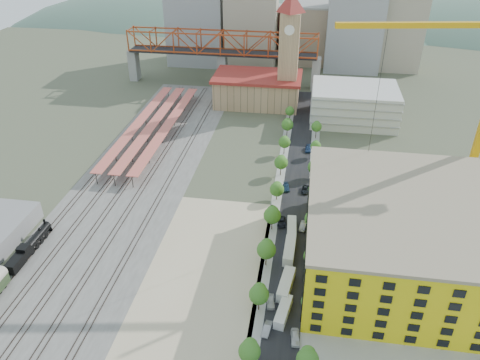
% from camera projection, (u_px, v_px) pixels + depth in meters
% --- Properties ---
extents(ground, '(400.00, 400.00, 0.00)m').
position_uv_depth(ground, '(240.00, 206.00, 139.25)').
color(ground, '#474C38').
rests_on(ground, ground).
extents(ballast_strip, '(36.00, 165.00, 0.06)m').
position_uv_depth(ballast_strip, '(143.00, 168.00, 158.83)').
color(ballast_strip, '#605E59').
rests_on(ballast_strip, ground).
extents(dirt_lot, '(28.00, 67.00, 0.06)m').
position_uv_depth(dirt_lot, '(203.00, 277.00, 113.08)').
color(dirt_lot, tan).
rests_on(dirt_lot, ground).
extents(street_asphalt, '(12.00, 170.00, 0.06)m').
position_uv_depth(street_asphalt, '(296.00, 184.00, 149.82)').
color(street_asphalt, black).
rests_on(street_asphalt, ground).
extents(sidewalk_west, '(3.00, 170.00, 0.04)m').
position_uv_depth(sidewalk_west, '(279.00, 183.00, 150.55)').
color(sidewalk_west, gray).
rests_on(sidewalk_west, ground).
extents(sidewalk_east, '(3.00, 170.00, 0.04)m').
position_uv_depth(sidewalk_east, '(314.00, 186.00, 149.09)').
color(sidewalk_east, gray).
rests_on(sidewalk_east, ground).
extents(construction_pad, '(50.00, 90.00, 0.06)m').
position_uv_depth(construction_pad, '(406.00, 266.00, 116.32)').
color(construction_pad, gray).
rests_on(construction_pad, ground).
extents(rail_tracks, '(26.56, 160.00, 0.18)m').
position_uv_depth(rail_tracks, '(138.00, 167.00, 159.01)').
color(rail_tracks, '#382B23').
rests_on(rail_tracks, ground).
extents(platform_canopies, '(16.00, 80.00, 4.12)m').
position_uv_depth(platform_canopies, '(153.00, 124.00, 180.75)').
color(platform_canopies, '#D55155').
rests_on(platform_canopies, ground).
extents(station_hall, '(38.00, 24.00, 13.10)m').
position_uv_depth(station_hall, '(257.00, 89.00, 205.95)').
color(station_hall, tan).
rests_on(station_hall, ground).
extents(clock_tower, '(12.00, 12.00, 52.00)m').
position_uv_depth(clock_tower, '(289.00, 41.00, 191.19)').
color(clock_tower, tan).
rests_on(clock_tower, ground).
extents(parking_garage, '(34.00, 26.00, 14.00)m').
position_uv_depth(parking_garage, '(354.00, 104.00, 190.18)').
color(parking_garage, silver).
rests_on(parking_garage, ground).
extents(truss_bridge, '(94.00, 9.60, 25.60)m').
position_uv_depth(truss_bridge, '(222.00, 46.00, 221.81)').
color(truss_bridge, gray).
rests_on(truss_bridge, ground).
extents(construction_building, '(44.60, 50.60, 18.80)m').
position_uv_depth(construction_building, '(400.00, 235.00, 111.90)').
color(construction_building, yellow).
rests_on(construction_building, ground).
extents(street_trees, '(15.40, 124.40, 8.00)m').
position_uv_depth(street_trees, '(295.00, 201.00, 141.36)').
color(street_trees, '#38671E').
rests_on(street_trees, ground).
extents(skyline, '(133.00, 46.00, 60.00)m').
position_uv_depth(skyline, '(295.00, 22.00, 247.09)').
color(skyline, '#9EA0A3').
rests_on(skyline, ground).
extents(distant_hills, '(647.00, 264.00, 227.00)m').
position_uv_depth(distant_hills, '(340.00, 118.00, 394.44)').
color(distant_hills, '#4C6B59').
rests_on(distant_hills, ground).
extents(locomotive, '(2.58, 19.91, 4.98)m').
position_uv_depth(locomotive, '(31.00, 245.00, 120.42)').
color(locomotive, black).
rests_on(locomotive, ground).
extents(tower_crane, '(57.20, 11.78, 61.60)m').
position_uv_depth(tower_crane, '(480.00, 84.00, 119.32)').
color(tower_crane, '#F3AC0F').
rests_on(tower_crane, ground).
extents(site_trailer_a, '(3.72, 9.00, 2.39)m').
position_uv_depth(site_trailer_a, '(283.00, 312.00, 101.84)').
color(site_trailer_a, silver).
rests_on(site_trailer_a, ground).
extents(site_trailer_b, '(3.94, 10.29, 2.74)m').
position_uv_depth(site_trailer_b, '(286.00, 284.00, 108.85)').
color(site_trailer_b, silver).
rests_on(site_trailer_b, ground).
extents(site_trailer_c, '(2.89, 9.98, 2.71)m').
position_uv_depth(site_trailer_c, '(289.00, 251.00, 119.34)').
color(site_trailer_c, silver).
rests_on(site_trailer_c, ground).
extents(site_trailer_d, '(2.93, 9.28, 2.51)m').
position_uv_depth(site_trailer_d, '(292.00, 229.00, 127.55)').
color(site_trailer_d, silver).
rests_on(site_trailer_d, ground).
extents(car_0, '(2.36, 4.74, 1.55)m').
position_uv_depth(car_0, '(271.00, 302.00, 105.03)').
color(car_0, '#B9B9B9').
rests_on(car_0, ground).
extents(car_1, '(2.20, 4.56, 1.44)m').
position_uv_depth(car_1, '(267.00, 329.00, 98.34)').
color(car_1, gray).
rests_on(car_1, ground).
extents(car_2, '(2.76, 5.26, 1.41)m').
position_uv_depth(car_2, '(282.00, 222.00, 131.13)').
color(car_2, black).
rests_on(car_2, ground).
extents(car_3, '(2.64, 4.99, 1.38)m').
position_uv_depth(car_3, '(286.00, 187.00, 146.88)').
color(car_3, navy).
rests_on(car_3, ground).
extents(car_4, '(2.32, 4.79, 1.58)m').
position_uv_depth(car_4, '(295.00, 338.00, 96.35)').
color(car_4, beige).
rests_on(car_4, ground).
extents(car_5, '(2.19, 4.71, 1.49)m').
position_uv_depth(car_5, '(303.00, 226.00, 129.37)').
color(car_5, '#9E9EA3').
rests_on(car_5, ground).
extents(car_6, '(2.67, 5.07, 1.36)m').
position_uv_depth(car_6, '(305.00, 190.00, 145.72)').
color(car_6, black).
rests_on(car_6, ground).
extents(car_7, '(2.12, 5.11, 1.48)m').
position_uv_depth(car_7, '(308.00, 149.00, 169.49)').
color(car_7, navy).
rests_on(car_7, ground).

